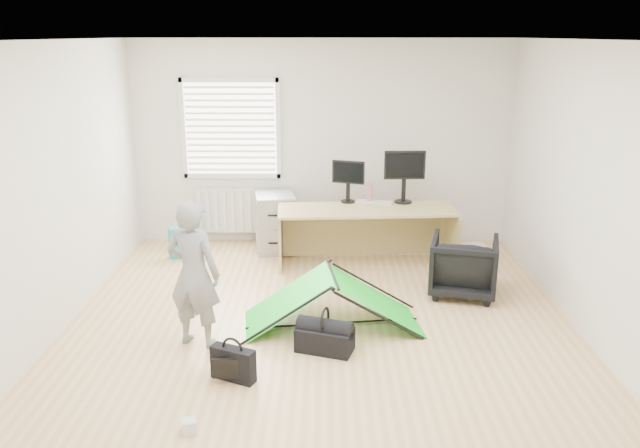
{
  "coord_description": "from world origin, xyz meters",
  "views": [
    {
      "loc": [
        0.06,
        -5.48,
        2.75
      ],
      "look_at": [
        0.0,
        0.4,
        0.95
      ],
      "focal_mm": 35.0,
      "sensor_mm": 36.0,
      "label": 1
    }
  ],
  "objects_px": {
    "storage_crate": "(467,257)",
    "office_chair": "(464,266)",
    "filing_cabinet": "(275,221)",
    "person": "(194,274)",
    "monitor_left": "(348,187)",
    "thermos": "(369,192)",
    "monitor_right": "(404,184)",
    "desk": "(366,237)",
    "duffel_bag": "(325,339)",
    "kite": "(332,300)",
    "laptop_bag": "(233,364)"
  },
  "relations": [
    {
      "from": "storage_crate",
      "to": "office_chair",
      "type": "bearing_deg",
      "value": -105.53
    },
    {
      "from": "filing_cabinet",
      "to": "person",
      "type": "bearing_deg",
      "value": -110.45
    },
    {
      "from": "monitor_left",
      "to": "thermos",
      "type": "relative_size",
      "value": 1.61
    },
    {
      "from": "monitor_right",
      "to": "person",
      "type": "relative_size",
      "value": 0.37
    },
    {
      "from": "monitor_right",
      "to": "desk",
      "type": "bearing_deg",
      "value": -150.86
    },
    {
      "from": "filing_cabinet",
      "to": "office_chair",
      "type": "bearing_deg",
      "value": -43.75
    },
    {
      "from": "thermos",
      "to": "duffel_bag",
      "type": "relative_size",
      "value": 0.5
    },
    {
      "from": "kite",
      "to": "office_chair",
      "type": "bearing_deg",
      "value": 20.99
    },
    {
      "from": "person",
      "to": "laptop_bag",
      "type": "distance_m",
      "value": 0.93
    },
    {
      "from": "monitor_left",
      "to": "storage_crate",
      "type": "xyz_separation_m",
      "value": [
        1.45,
        -0.36,
        -0.79
      ]
    },
    {
      "from": "duffel_bag",
      "to": "monitor_right",
      "type": "bearing_deg",
      "value": 86.35
    },
    {
      "from": "laptop_bag",
      "to": "storage_crate",
      "type": "bearing_deg",
      "value": 71.05
    },
    {
      "from": "filing_cabinet",
      "to": "monitor_left",
      "type": "bearing_deg",
      "value": -27.87
    },
    {
      "from": "person",
      "to": "kite",
      "type": "bearing_deg",
      "value": -146.13
    },
    {
      "from": "monitor_left",
      "to": "office_chair",
      "type": "height_order",
      "value": "monitor_left"
    },
    {
      "from": "desk",
      "to": "duffel_bag",
      "type": "height_order",
      "value": "desk"
    },
    {
      "from": "office_chair",
      "to": "monitor_left",
      "type": "bearing_deg",
      "value": -29.35
    },
    {
      "from": "kite",
      "to": "thermos",
      "type": "bearing_deg",
      "value": 68.6
    },
    {
      "from": "office_chair",
      "to": "monitor_right",
      "type": "bearing_deg",
      "value": -50.81
    },
    {
      "from": "office_chair",
      "to": "kite",
      "type": "bearing_deg",
      "value": 42.85
    },
    {
      "from": "filing_cabinet",
      "to": "monitor_right",
      "type": "distance_m",
      "value": 1.77
    },
    {
      "from": "storage_crate",
      "to": "duffel_bag",
      "type": "xyz_separation_m",
      "value": [
        -1.74,
        -2.12,
        -0.02
      ]
    },
    {
      "from": "office_chair",
      "to": "laptop_bag",
      "type": "height_order",
      "value": "office_chair"
    },
    {
      "from": "person",
      "to": "laptop_bag",
      "type": "height_order",
      "value": "person"
    },
    {
      "from": "thermos",
      "to": "desk",
      "type": "bearing_deg",
      "value": -99.23
    },
    {
      "from": "thermos",
      "to": "kite",
      "type": "relative_size",
      "value": 0.15
    },
    {
      "from": "office_chair",
      "to": "duffel_bag",
      "type": "distance_m",
      "value": 2.01
    },
    {
      "from": "monitor_left",
      "to": "person",
      "type": "bearing_deg",
      "value": -104.08
    },
    {
      "from": "duffel_bag",
      "to": "monitor_left",
      "type": "bearing_deg",
      "value": 101.36
    },
    {
      "from": "filing_cabinet",
      "to": "monitor_left",
      "type": "height_order",
      "value": "monitor_left"
    },
    {
      "from": "desk",
      "to": "kite",
      "type": "height_order",
      "value": "desk"
    },
    {
      "from": "person",
      "to": "storage_crate",
      "type": "xyz_separation_m",
      "value": [
        2.91,
        1.99,
        -0.56
      ]
    },
    {
      "from": "filing_cabinet",
      "to": "monitor_right",
      "type": "height_order",
      "value": "monitor_right"
    },
    {
      "from": "thermos",
      "to": "office_chair",
      "type": "bearing_deg",
      "value": -50.66
    },
    {
      "from": "kite",
      "to": "laptop_bag",
      "type": "relative_size",
      "value": 4.48
    },
    {
      "from": "thermos",
      "to": "duffel_bag",
      "type": "bearing_deg",
      "value": -102.46
    },
    {
      "from": "duffel_bag",
      "to": "filing_cabinet",
      "type": "bearing_deg",
      "value": 121.25
    },
    {
      "from": "thermos",
      "to": "storage_crate",
      "type": "distance_m",
      "value": 1.44
    },
    {
      "from": "desk",
      "to": "monitor_right",
      "type": "bearing_deg",
      "value": 27.6
    },
    {
      "from": "thermos",
      "to": "person",
      "type": "xyz_separation_m",
      "value": [
        -1.73,
        -2.36,
        -0.17
      ]
    },
    {
      "from": "monitor_right",
      "to": "thermos",
      "type": "relative_size",
      "value": 2.0
    },
    {
      "from": "filing_cabinet",
      "to": "kite",
      "type": "relative_size",
      "value": 0.44
    },
    {
      "from": "laptop_bag",
      "to": "duffel_bag",
      "type": "height_order",
      "value": "laptop_bag"
    },
    {
      "from": "kite",
      "to": "storage_crate",
      "type": "bearing_deg",
      "value": 36.03
    },
    {
      "from": "monitor_left",
      "to": "person",
      "type": "xyz_separation_m",
      "value": [
        -1.46,
        -2.35,
        -0.24
      ]
    },
    {
      "from": "monitor_left",
      "to": "storage_crate",
      "type": "distance_m",
      "value": 1.7
    },
    {
      "from": "thermos",
      "to": "office_chair",
      "type": "distance_m",
      "value": 1.61
    },
    {
      "from": "storage_crate",
      "to": "thermos",
      "type": "bearing_deg",
      "value": 162.67
    },
    {
      "from": "office_chair",
      "to": "kite",
      "type": "xyz_separation_m",
      "value": [
        -1.44,
        -0.79,
        -0.06
      ]
    },
    {
      "from": "filing_cabinet",
      "to": "person",
      "type": "xyz_separation_m",
      "value": [
        -0.51,
        -2.66,
        0.31
      ]
    }
  ]
}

